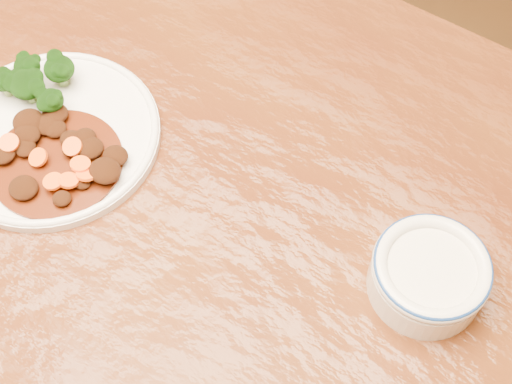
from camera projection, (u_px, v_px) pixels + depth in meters
The scene contains 5 objects.
dining_table at pixel (82, 241), 0.78m from camera, with size 1.51×0.92×0.75m.
dinner_plate at pixel (51, 135), 0.75m from camera, with size 0.23×0.23×0.01m.
broccoli_florets at pixel (35, 80), 0.76m from camera, with size 0.09×0.08×0.04m.
mince_stew at pixel (58, 151), 0.73m from camera, with size 0.14×0.14×0.02m.
dip_bowl at pixel (429, 274), 0.64m from camera, with size 0.11×0.11×0.05m.
Camera 1 is at (0.37, -0.19, 1.36)m, focal length 50.00 mm.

